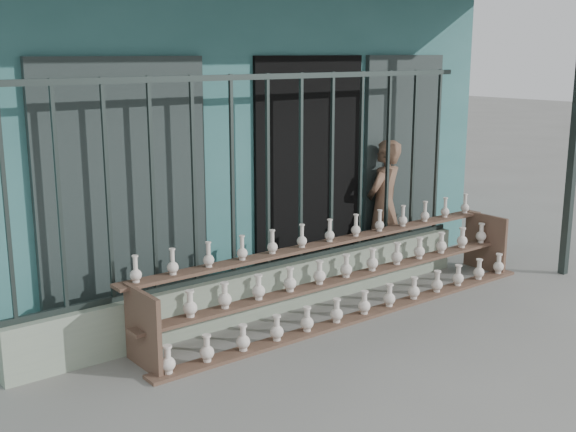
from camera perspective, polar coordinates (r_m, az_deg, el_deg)
ground at (r=6.05m, az=5.98°, el=-10.95°), size 60.00×60.00×0.00m
workshop_building at (r=9.09m, az=-12.78°, el=7.39°), size 7.40×6.60×3.21m
parapet_wall at (r=6.89m, az=-1.55°, el=-5.86°), size 5.00×0.20×0.45m
security_fence at (r=6.62m, az=-1.61°, el=3.40°), size 5.00×0.04×1.80m
shelf_rack at (r=6.93m, az=4.71°, el=-4.59°), size 4.50×0.68×0.85m
elderly_woman at (r=8.15m, az=7.58°, el=0.77°), size 0.62×0.50×1.49m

